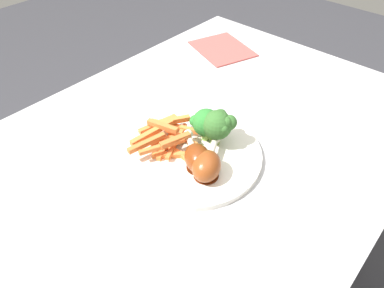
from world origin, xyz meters
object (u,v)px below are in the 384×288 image
at_px(dining_table, 164,200).
at_px(dinner_plate, 192,154).
at_px(broccoli_floret_back, 219,124).
at_px(chicken_drumstick_far, 197,157).
at_px(broccoli_floret_front, 216,128).
at_px(broccoli_floret_middle, 205,123).
at_px(carrot_fries_pile, 167,138).
at_px(chicken_drumstick_near, 207,164).

height_order(dining_table, dinner_plate, dinner_plate).
distance_m(broccoli_floret_back, chicken_drumstick_far, 0.08).
xyz_separation_m(dinner_plate, broccoli_floret_back, (-0.05, 0.02, 0.06)).
height_order(broccoli_floret_front, chicken_drumstick_far, broccoli_floret_front).
relative_size(dinner_plate, chicken_drumstick_far, 2.37).
xyz_separation_m(dining_table, dinner_plate, (-0.06, 0.02, 0.11)).
bearing_deg(broccoli_floret_middle, carrot_fries_pile, -34.48).
xyz_separation_m(dinner_plate, broccoli_floret_front, (-0.05, 0.02, 0.04)).
relative_size(broccoli_floret_front, chicken_drumstick_far, 0.54).
relative_size(dining_table, broccoli_floret_middle, 18.16).
relative_size(dining_table, chicken_drumstick_far, 10.96).
distance_m(dinner_plate, chicken_drumstick_near, 0.07).
bearing_deg(dining_table, chicken_drumstick_far, 125.49).
distance_m(broccoli_floret_front, chicken_drumstick_far, 0.08).
relative_size(dining_table, carrot_fries_pile, 7.86).
distance_m(dining_table, broccoli_floret_back, 0.20).
bearing_deg(dining_table, chicken_drumstick_near, 113.98).
distance_m(dining_table, chicken_drumstick_near, 0.16).
xyz_separation_m(broccoli_floret_back, chicken_drumstick_near, (0.08, 0.04, -0.03)).
xyz_separation_m(broccoli_floret_front, broccoli_floret_back, (-0.00, 0.01, 0.01)).
distance_m(broccoli_floret_front, chicken_drumstick_near, 0.09).
bearing_deg(broccoli_floret_middle, dinner_plate, 7.77).
bearing_deg(dinner_plate, chicken_drumstick_far, 55.38).
bearing_deg(carrot_fries_pile, dining_table, 31.27).
height_order(dinner_plate, chicken_drumstick_far, chicken_drumstick_far).
bearing_deg(broccoli_floret_middle, chicken_drumstick_near, 42.49).
distance_m(broccoli_floret_front, broccoli_floret_middle, 0.02).
bearing_deg(broccoli_floret_front, broccoli_floret_middle, -79.46).
xyz_separation_m(chicken_drumstick_near, chicken_drumstick_far, (-0.00, -0.03, -0.00)).
distance_m(dinner_plate, carrot_fries_pile, 0.06).
xyz_separation_m(carrot_fries_pile, chicken_drumstick_far, (0.00, 0.08, 0.00)).
height_order(broccoli_floret_front, chicken_drumstick_near, broccoli_floret_front).
height_order(dinner_plate, broccoli_floret_back, broccoli_floret_back).
xyz_separation_m(dining_table, broccoli_floret_middle, (-0.11, 0.02, 0.15)).
bearing_deg(carrot_fries_pile, chicken_drumstick_near, 86.30).
height_order(broccoli_floret_middle, carrot_fries_pile, broccoli_floret_middle).
relative_size(chicken_drumstick_near, chicken_drumstick_far, 1.06).
xyz_separation_m(broccoli_floret_middle, carrot_fries_pile, (0.06, -0.04, -0.02)).
bearing_deg(chicken_drumstick_near, dining_table, -66.02).
height_order(dining_table, broccoli_floret_middle, broccoli_floret_middle).
relative_size(broccoli_floret_middle, chicken_drumstick_near, 0.57).
bearing_deg(chicken_drumstick_near, broccoli_floret_back, -155.06).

